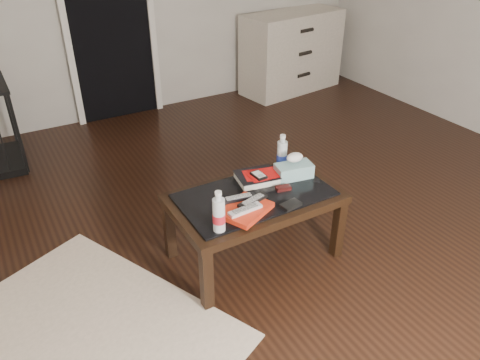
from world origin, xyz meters
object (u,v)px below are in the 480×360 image
(coffee_table, at_px, (254,203))
(dresser, at_px, (292,52))
(water_bottle_right, at_px, (282,152))
(tissue_box, at_px, (294,171))
(textbook, at_px, (257,177))
(water_bottle_left, at_px, (219,211))

(coffee_table, xyz_separation_m, dresser, (2.00, 2.43, 0.05))
(dresser, height_order, water_bottle_right, dresser)
(coffee_table, distance_m, tissue_box, 0.34)
(water_bottle_right, relative_size, tissue_box, 1.03)
(textbook, bearing_deg, water_bottle_right, 24.06)
(water_bottle_right, bearing_deg, dresser, 53.19)
(coffee_table, height_order, dresser, dresser)
(textbook, bearing_deg, water_bottle_left, -132.99)
(coffee_table, relative_size, water_bottle_left, 4.20)
(dresser, relative_size, textbook, 5.03)
(dresser, relative_size, tissue_box, 5.47)
(dresser, xyz_separation_m, water_bottle_left, (-2.35, -2.64, 0.13))
(textbook, relative_size, water_bottle_left, 1.05)
(coffee_table, distance_m, dresser, 3.15)
(tissue_box, bearing_deg, water_bottle_right, 100.62)
(water_bottle_left, height_order, tissue_box, water_bottle_left)
(coffee_table, bearing_deg, dresser, 50.56)
(dresser, height_order, tissue_box, dresser)
(textbook, relative_size, water_bottle_right, 1.05)
(water_bottle_left, height_order, water_bottle_right, same)
(water_bottle_right, xyz_separation_m, tissue_box, (0.00, -0.13, -0.07))
(textbook, distance_m, water_bottle_right, 0.25)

